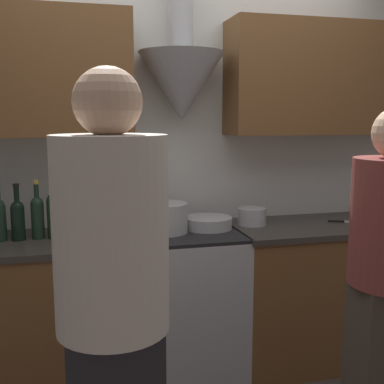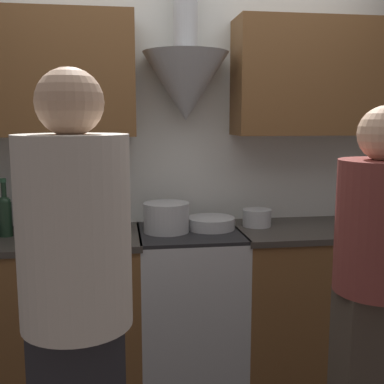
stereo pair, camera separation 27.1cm
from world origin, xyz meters
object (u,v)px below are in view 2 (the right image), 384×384
at_px(wine_bottle_6, 57,210).
at_px(saucepan, 257,218).
at_px(wine_bottle_4, 23,214).
at_px(stock_pot, 166,217).
at_px(mixing_bowl, 211,223).
at_px(stove_range, 190,302).
at_px(person_foreground_right, 377,290).
at_px(wine_bottle_3, 5,213).
at_px(wine_bottle_5, 42,212).
at_px(person_foreground_left, 77,308).

relative_size(wine_bottle_6, saucepan, 1.98).
bearing_deg(wine_bottle_4, stock_pot, -1.49).
bearing_deg(wine_bottle_6, mixing_bowl, 1.26).
height_order(stove_range, person_foreground_right, person_foreground_right).
height_order(wine_bottle_4, saucepan, wine_bottle_4).
height_order(wine_bottle_6, person_foreground_right, person_foreground_right).
bearing_deg(mixing_bowl, wine_bottle_6, -178.74).
distance_m(stove_range, mixing_bowl, 0.50).
height_order(wine_bottle_3, wine_bottle_5, wine_bottle_3).
bearing_deg(person_foreground_left, saucepan, 52.97).
relative_size(wine_bottle_3, wine_bottle_4, 1.05).
relative_size(wine_bottle_4, saucepan, 1.77).
height_order(mixing_bowl, saucepan, saucepan).
height_order(wine_bottle_6, stock_pot, wine_bottle_6).
bearing_deg(person_foreground_left, wine_bottle_4, 107.90).
bearing_deg(saucepan, wine_bottle_5, -178.23).
distance_m(stove_range, wine_bottle_3, 1.19).
xyz_separation_m(wine_bottle_3, saucepan, (1.48, 0.04, -0.08)).
xyz_separation_m(wine_bottle_4, saucepan, (1.38, 0.05, -0.07)).
height_order(wine_bottle_4, stock_pot, wine_bottle_4).
distance_m(stove_range, person_foreground_left, 1.43).
bearing_deg(wine_bottle_6, wine_bottle_5, 172.66).
xyz_separation_m(stove_range, stock_pot, (-0.14, 0.01, 0.53)).
height_order(wine_bottle_6, saucepan, wine_bottle_6).
xyz_separation_m(wine_bottle_5, mixing_bowl, (0.98, 0.01, -0.10)).
height_order(wine_bottle_3, person_foreground_left, person_foreground_left).
distance_m(stove_range, stock_pot, 0.55).
xyz_separation_m(wine_bottle_4, person_foreground_left, (0.40, -1.25, -0.08)).
xyz_separation_m(wine_bottle_3, stock_pot, (0.91, -0.03, -0.04)).
xyz_separation_m(stove_range, wine_bottle_5, (-0.85, 0.03, 0.58)).
relative_size(stove_range, person_foreground_right, 0.56).
bearing_deg(mixing_bowl, wine_bottle_4, -179.20).
bearing_deg(mixing_bowl, stock_pot, -172.43).
relative_size(wine_bottle_3, mixing_bowl, 1.13).
bearing_deg(stock_pot, person_foreground_right, -55.72).
relative_size(stove_range, stock_pot, 3.33).
xyz_separation_m(wine_bottle_6, person_foreground_right, (1.35, -1.09, -0.15)).
height_order(stove_range, person_foreground_left, person_foreground_left).
height_order(wine_bottle_3, mixing_bowl, wine_bottle_3).
distance_m(wine_bottle_6, stock_pot, 0.63).
relative_size(saucepan, person_foreground_right, 0.11).
height_order(wine_bottle_4, wine_bottle_6, wine_bottle_6).
distance_m(wine_bottle_3, mixing_bowl, 1.19).
bearing_deg(wine_bottle_4, saucepan, 1.92).
bearing_deg(person_foreground_right, wine_bottle_6, 141.19).
xyz_separation_m(mixing_bowl, person_foreground_left, (-0.68, -1.27, 0.01)).
height_order(mixing_bowl, person_foreground_right, person_foreground_right).
bearing_deg(stove_range, wine_bottle_5, 177.77).
bearing_deg(wine_bottle_6, person_foreground_right, -38.81).
distance_m(saucepan, person_foreground_right, 1.15).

